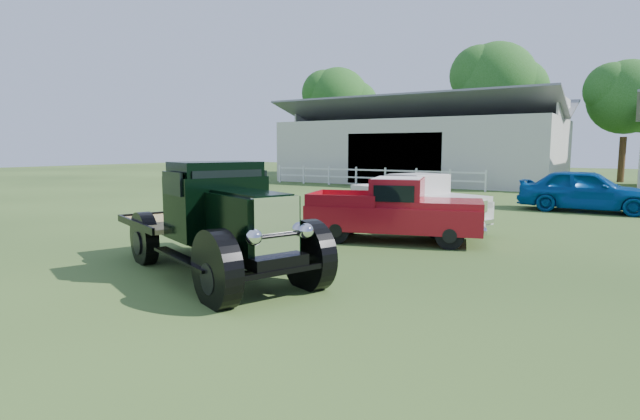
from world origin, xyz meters
The scene contains 10 objects.
ground centered at (0.00, 0.00, 0.00)m, with size 120.00×120.00×0.00m, color #2C441C.
shed_left centered at (-7.00, 26.00, 2.80)m, with size 18.80×10.20×5.60m, color silver, non-canonical shape.
fence_rail centered at (-8.00, 20.00, 0.60)m, with size 14.20×0.16×1.20m, color white, non-canonical shape.
tree_a centered at (-18.00, 33.00, 5.25)m, with size 6.30×6.30×10.50m, color #174B10, non-canonical shape.
tree_b centered at (-4.00, 34.00, 5.75)m, with size 6.90×6.90×11.50m, color #174B10, non-canonical shape.
tree_c centered at (5.00, 33.00, 4.50)m, with size 5.40×5.40×9.00m, color #174B10, non-canonical shape.
vintage_flatbed centered at (-0.82, -0.94, 1.06)m, with size 5.35×2.12×2.12m, color black, non-canonical shape.
red_pickup centered at (0.72, 3.91, 0.82)m, with size 4.51×1.73×1.65m, color maroon, non-canonical shape.
white_pickup centered at (0.47, 6.02, 0.80)m, with size 4.33×1.68×1.59m, color beige, non-canonical shape.
misc_car_blue centered at (4.36, 13.30, 0.80)m, with size 1.89×4.70×1.60m, color #084490.
Camera 1 is at (5.87, -7.76, 2.37)m, focal length 28.00 mm.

